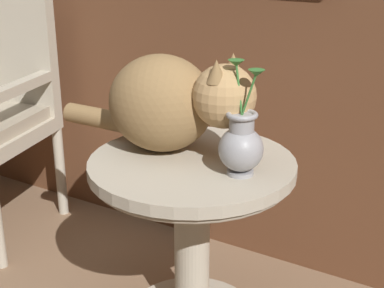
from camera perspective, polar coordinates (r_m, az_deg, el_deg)
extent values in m
cylinder|color=#B2A893|center=(1.80, 0.00, -10.23)|extent=(0.11, 0.11, 0.51)
cylinder|color=#B2A893|center=(1.67, 0.00, -2.16)|extent=(0.61, 0.61, 0.03)
torus|color=#B2A893|center=(1.68, 0.00, -3.03)|extent=(0.59, 0.59, 0.02)
cylinder|color=#B2A893|center=(2.59, -13.04, -2.69)|extent=(0.04, 0.04, 0.41)
cube|color=#B2A893|center=(2.27, -16.96, 5.45)|extent=(0.15, 0.46, 0.04)
ellipsoid|color=olive|center=(1.71, -3.11, 4.13)|extent=(0.33, 0.30, 0.29)
sphere|color=tan|center=(1.59, 3.25, 4.78)|extent=(0.18, 0.18, 0.18)
cone|color=olive|center=(1.53, 2.45, 7.29)|extent=(0.06, 0.06, 0.06)
cone|color=olive|center=(1.61, 4.13, 7.99)|extent=(0.06, 0.06, 0.06)
cylinder|color=olive|center=(1.86, -8.78, 2.49)|extent=(0.29, 0.07, 0.06)
cylinder|color=#99999E|center=(1.58, 4.84, -2.81)|extent=(0.07, 0.07, 0.01)
ellipsoid|color=#99999E|center=(1.55, 4.91, -0.51)|extent=(0.12, 0.12, 0.12)
cylinder|color=#99999E|center=(1.52, 4.99, 2.02)|extent=(0.07, 0.07, 0.05)
torus|color=#99999E|center=(1.52, 5.02, 2.93)|extent=(0.09, 0.09, 0.01)
cylinder|color=#387533|center=(1.50, 5.73, 4.97)|extent=(0.04, 0.01, 0.12)
cone|color=#387533|center=(1.48, 6.47, 7.07)|extent=(0.04, 0.04, 0.02)
cylinder|color=#387533|center=(1.52, 4.73, 5.50)|extent=(0.04, 0.03, 0.13)
cone|color=#387533|center=(1.52, 4.43, 8.07)|extent=(0.04, 0.04, 0.02)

